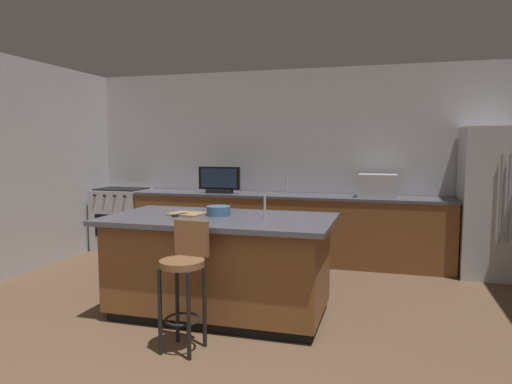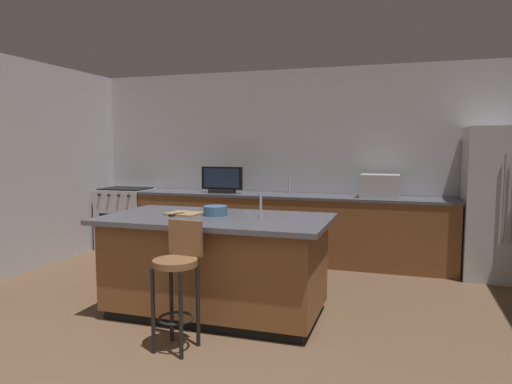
# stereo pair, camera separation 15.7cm
# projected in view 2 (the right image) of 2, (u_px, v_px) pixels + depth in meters

# --- Properties ---
(wall_back) EXTENTS (6.51, 0.12, 2.62)m
(wall_back) POSITION_uv_depth(u_px,v_px,m) (297.00, 164.00, 6.56)
(wall_back) COLOR #BCBCC1
(wall_back) RESTS_ON ground_plane
(counter_back) EXTENTS (4.31, 0.62, 0.91)m
(counter_back) POSITION_uv_depth(u_px,v_px,m) (288.00, 228.00, 6.30)
(counter_back) COLOR brown
(counter_back) RESTS_ON ground_plane
(kitchen_island) EXTENTS (2.07, 1.13, 0.92)m
(kitchen_island) POSITION_uv_depth(u_px,v_px,m) (216.00, 264.00, 4.29)
(kitchen_island) COLOR black
(kitchen_island) RESTS_ON ground_plane
(refrigerator) EXTENTS (0.81, 0.75, 1.79)m
(refrigerator) POSITION_uv_depth(u_px,v_px,m) (501.00, 203.00, 5.43)
(refrigerator) COLOR #B7BABF
(refrigerator) RESTS_ON ground_plane
(range_oven) EXTENTS (0.75, 0.63, 0.93)m
(range_oven) POSITION_uv_depth(u_px,v_px,m) (127.00, 218.00, 7.06)
(range_oven) COLOR #B7BABF
(range_oven) RESTS_ON ground_plane
(microwave) EXTENTS (0.48, 0.36, 0.29)m
(microwave) POSITION_uv_depth(u_px,v_px,m) (380.00, 186.00, 5.88)
(microwave) COLOR #B7BABF
(microwave) RESTS_ON counter_back
(tv_monitor) EXTENTS (0.60, 0.16, 0.37)m
(tv_monitor) POSITION_uv_depth(u_px,v_px,m) (222.00, 181.00, 6.47)
(tv_monitor) COLOR black
(tv_monitor) RESTS_ON counter_back
(sink_faucet_back) EXTENTS (0.02, 0.02, 0.24)m
(sink_faucet_back) POSITION_uv_depth(u_px,v_px,m) (289.00, 185.00, 6.34)
(sink_faucet_back) COLOR #B2B2B7
(sink_faucet_back) RESTS_ON counter_back
(sink_faucet_island) EXTENTS (0.02, 0.02, 0.22)m
(sink_faucet_island) POSITION_uv_depth(u_px,v_px,m) (261.00, 206.00, 4.10)
(sink_faucet_island) COLOR #B2B2B7
(sink_faucet_island) RESTS_ON kitchen_island
(bar_stool_center) EXTENTS (0.34, 0.35, 0.99)m
(bar_stool_center) POSITION_uv_depth(u_px,v_px,m) (178.00, 273.00, 3.54)
(bar_stool_center) COLOR brown
(bar_stool_center) RESTS_ON ground_plane
(fruit_bowl) EXTENTS (0.22, 0.22, 0.09)m
(fruit_bowl) POSITION_uv_depth(u_px,v_px,m) (215.00, 211.00, 4.30)
(fruit_bowl) COLOR #3F668C
(fruit_bowl) RESTS_ON kitchen_island
(cell_phone) EXTENTS (0.11, 0.16, 0.01)m
(cell_phone) POSITION_uv_depth(u_px,v_px,m) (214.00, 215.00, 4.33)
(cell_phone) COLOR black
(cell_phone) RESTS_ON kitchen_island
(tv_remote) EXTENTS (0.10, 0.17, 0.02)m
(tv_remote) POSITION_uv_depth(u_px,v_px,m) (177.00, 215.00, 4.30)
(tv_remote) COLOR black
(tv_remote) RESTS_ON kitchen_island
(cutting_board) EXTENTS (0.34, 0.30, 0.02)m
(cutting_board) POSITION_uv_depth(u_px,v_px,m) (185.00, 214.00, 4.37)
(cutting_board) COLOR #A87F51
(cutting_board) RESTS_ON kitchen_island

